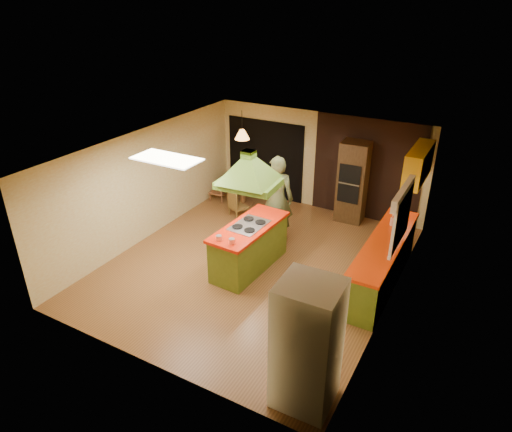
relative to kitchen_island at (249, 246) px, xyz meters
The scene contains 21 objects.
ground 0.51m from the kitchen_island, 71.09° to the left, with size 6.50×6.50×0.00m, color brown.
room_walls 0.78m from the kitchen_island, 71.09° to the left, with size 5.50×6.50×6.50m.
ceiling_plane 2.02m from the kitchen_island, 71.09° to the left, with size 6.50×6.50×0.00m, color silver.
brick_panel 3.71m from the kitchen_island, 68.95° to the left, with size 2.64×0.03×2.50m, color #381E14.
nook_opening 3.73m from the kitchen_island, 113.13° to the left, with size 2.20×0.03×2.10m, color black.
right_counter 2.62m from the kitchen_island, 16.81° to the left, with size 0.62×3.05×0.92m.
upper_cabinets 3.82m from the kitchen_island, 41.93° to the left, with size 0.34×1.40×0.70m, color yellow.
window_right 3.09m from the kitchen_island, 11.44° to the left, with size 0.12×1.35×1.06m.
fluor_panel 2.49m from the kitchen_island, 135.08° to the right, with size 1.20×0.60×0.03m, color white.
kitchen_island is the anchor object (origin of this frame).
range_hood 1.76m from the kitchen_island, 90.00° to the left, with size 1.17×0.88×0.80m.
man 1.41m from the kitchen_island, 92.18° to the left, with size 0.73×0.48×2.00m, color #484D28.
refrigerator 3.50m from the kitchen_island, 47.51° to the right, with size 0.79×0.75×1.92m, color white.
wall_oven 3.33m from the kitchen_island, 70.73° to the left, with size 0.68×0.63×1.99m.
dining_table 3.09m from the kitchen_island, 122.95° to the left, with size 1.02×1.02×0.76m.
chair_left 3.45m from the kitchen_island, 133.67° to the left, with size 0.41×0.41×0.75m, color brown, non-canonical shape.
chair_near 2.42m from the kitchen_island, 126.36° to the left, with size 0.39×0.39×0.71m, color brown, non-canonical shape.
pendant_lamp 3.40m from the kitchen_island, 122.95° to the left, with size 0.37×0.37×0.24m, color #FF9E3F.
canister_large 3.06m from the kitchen_island, 35.33° to the left, with size 0.16×0.16×0.23m, color #F7DFC6.
canister_medium 3.04m from the kitchen_island, 35.01° to the left, with size 0.14×0.14×0.19m, color beige.
canister_small 2.91m from the kitchen_island, 31.04° to the left, with size 0.12×0.12×0.15m, color #F4DEC4.
Camera 1 is at (3.93, -7.04, 5.13)m, focal length 32.00 mm.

